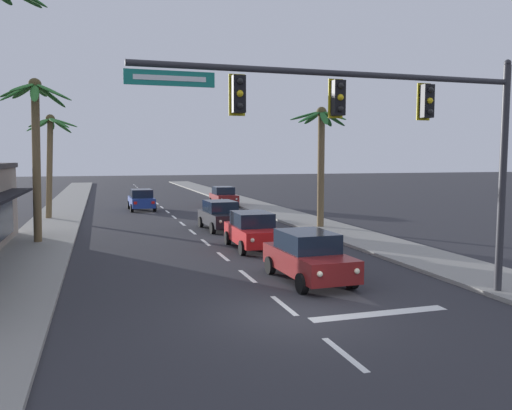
{
  "coord_description": "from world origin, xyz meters",
  "views": [
    {
      "loc": [
        -4.89,
        -12.5,
        4.19
      ],
      "look_at": [
        1.34,
        8.0,
        2.2
      ],
      "focal_mm": 35.94,
      "sensor_mm": 36.0,
      "label": 1
    }
  ],
  "objects_px": {
    "sedan_fifth_in_queue": "(221,215)",
    "sedan_parked_nearest_kerb": "(224,196)",
    "sedan_third_in_queue": "(253,230)",
    "palm_right_second": "(321,145)",
    "traffic_signal_mast": "(395,122)",
    "palm_left_second": "(35,127)",
    "palm_left_third": "(50,145)",
    "sedan_lead_at_stop_bar": "(308,256)",
    "sedan_oncoming_far": "(141,200)"
  },
  "relations": [
    {
      "from": "sedan_fifth_in_queue",
      "to": "sedan_parked_nearest_kerb",
      "type": "relative_size",
      "value": 1.01
    },
    {
      "from": "sedan_fifth_in_queue",
      "to": "sedan_oncoming_far",
      "type": "bearing_deg",
      "value": 105.85
    },
    {
      "from": "sedan_fifth_in_queue",
      "to": "sedan_parked_nearest_kerb",
      "type": "height_order",
      "value": "same"
    },
    {
      "from": "sedan_fifth_in_queue",
      "to": "palm_left_second",
      "type": "bearing_deg",
      "value": -165.79
    },
    {
      "from": "traffic_signal_mast",
      "to": "sedan_lead_at_stop_bar",
      "type": "distance_m",
      "value": 5.58
    },
    {
      "from": "palm_left_second",
      "to": "palm_right_second",
      "type": "height_order",
      "value": "palm_left_second"
    },
    {
      "from": "palm_left_third",
      "to": "palm_left_second",
      "type": "bearing_deg",
      "value": -88.43
    },
    {
      "from": "palm_left_third",
      "to": "palm_right_second",
      "type": "distance_m",
      "value": 18.05
    },
    {
      "from": "traffic_signal_mast",
      "to": "palm_left_second",
      "type": "xyz_separation_m",
      "value": [
        -10.72,
        13.93,
        0.44
      ]
    },
    {
      "from": "sedan_fifth_in_queue",
      "to": "palm_left_third",
      "type": "xyz_separation_m",
      "value": [
        -9.81,
        7.91,
        4.2
      ]
    },
    {
      "from": "traffic_signal_mast",
      "to": "sedan_oncoming_far",
      "type": "xyz_separation_m",
      "value": [
        -4.77,
        28.94,
        -4.33
      ]
    },
    {
      "from": "sedan_third_in_queue",
      "to": "sedan_fifth_in_queue",
      "type": "height_order",
      "value": "same"
    },
    {
      "from": "sedan_lead_at_stop_bar",
      "to": "palm_right_second",
      "type": "height_order",
      "value": "palm_right_second"
    },
    {
      "from": "traffic_signal_mast",
      "to": "palm_left_third",
      "type": "distance_m",
      "value": 26.63
    },
    {
      "from": "sedan_lead_at_stop_bar",
      "to": "palm_left_second",
      "type": "height_order",
      "value": "palm_left_second"
    },
    {
      "from": "sedan_oncoming_far",
      "to": "palm_left_second",
      "type": "distance_m",
      "value": 16.83
    },
    {
      "from": "sedan_third_in_queue",
      "to": "sedan_parked_nearest_kerb",
      "type": "bearing_deg",
      "value": 80.38
    },
    {
      "from": "sedan_fifth_in_queue",
      "to": "palm_right_second",
      "type": "xyz_separation_m",
      "value": [
        5.71,
        -1.3,
        4.04
      ]
    },
    {
      "from": "traffic_signal_mast",
      "to": "sedan_oncoming_far",
      "type": "height_order",
      "value": "traffic_signal_mast"
    },
    {
      "from": "palm_left_second",
      "to": "palm_right_second",
      "type": "relative_size",
      "value": 1.11
    },
    {
      "from": "sedan_fifth_in_queue",
      "to": "sedan_parked_nearest_kerb",
      "type": "distance_m",
      "value": 14.55
    },
    {
      "from": "sedan_oncoming_far",
      "to": "palm_left_third",
      "type": "xyz_separation_m",
      "value": [
        -6.23,
        -4.69,
        4.2
      ]
    },
    {
      "from": "sedan_fifth_in_queue",
      "to": "sedan_parked_nearest_kerb",
      "type": "xyz_separation_m",
      "value": [
        3.5,
        14.12,
        0.0
      ]
    },
    {
      "from": "sedan_lead_at_stop_bar",
      "to": "palm_left_second",
      "type": "relative_size",
      "value": 0.57
    },
    {
      "from": "sedan_lead_at_stop_bar",
      "to": "sedan_oncoming_far",
      "type": "height_order",
      "value": "same"
    },
    {
      "from": "sedan_third_in_queue",
      "to": "sedan_fifth_in_queue",
      "type": "distance_m",
      "value": 6.5
    },
    {
      "from": "palm_left_third",
      "to": "palm_right_second",
      "type": "height_order",
      "value": "palm_right_second"
    },
    {
      "from": "sedan_fifth_in_queue",
      "to": "palm_left_second",
      "type": "relative_size",
      "value": 0.57
    },
    {
      "from": "traffic_signal_mast",
      "to": "sedan_third_in_queue",
      "type": "distance_m",
      "value": 10.82
    },
    {
      "from": "sedan_lead_at_stop_bar",
      "to": "sedan_third_in_queue",
      "type": "bearing_deg",
      "value": 90.34
    },
    {
      "from": "traffic_signal_mast",
      "to": "sedan_fifth_in_queue",
      "type": "xyz_separation_m",
      "value": [
        -1.19,
        16.35,
        -4.33
      ]
    },
    {
      "from": "sedan_parked_nearest_kerb",
      "to": "palm_right_second",
      "type": "distance_m",
      "value": 16.1
    },
    {
      "from": "sedan_fifth_in_queue",
      "to": "palm_left_second",
      "type": "xyz_separation_m",
      "value": [
        -9.53,
        -2.41,
        4.77
      ]
    },
    {
      "from": "sedan_lead_at_stop_bar",
      "to": "sedan_third_in_queue",
      "type": "height_order",
      "value": "same"
    },
    {
      "from": "sedan_oncoming_far",
      "to": "sedan_parked_nearest_kerb",
      "type": "bearing_deg",
      "value": 12.13
    },
    {
      "from": "sedan_third_in_queue",
      "to": "palm_right_second",
      "type": "xyz_separation_m",
      "value": [
        5.7,
        5.2,
        4.04
      ]
    },
    {
      "from": "palm_left_third",
      "to": "sedan_oncoming_far",
      "type": "bearing_deg",
      "value": 36.96
    },
    {
      "from": "sedan_parked_nearest_kerb",
      "to": "sedan_third_in_queue",
      "type": "bearing_deg",
      "value": -99.62
    },
    {
      "from": "traffic_signal_mast",
      "to": "palm_left_second",
      "type": "bearing_deg",
      "value": 127.56
    },
    {
      "from": "sedan_fifth_in_queue",
      "to": "sedan_lead_at_stop_bar",
      "type": "bearing_deg",
      "value": -89.79
    },
    {
      "from": "sedan_fifth_in_queue",
      "to": "palm_right_second",
      "type": "height_order",
      "value": "palm_right_second"
    },
    {
      "from": "sedan_lead_at_stop_bar",
      "to": "sedan_third_in_queue",
      "type": "relative_size",
      "value": 1.0
    },
    {
      "from": "sedan_parked_nearest_kerb",
      "to": "palm_left_third",
      "type": "height_order",
      "value": "palm_left_third"
    },
    {
      "from": "palm_left_second",
      "to": "palm_right_second",
      "type": "bearing_deg",
      "value": 4.16
    },
    {
      "from": "sedan_oncoming_far",
      "to": "palm_right_second",
      "type": "xyz_separation_m",
      "value": [
        9.29,
        -13.9,
        4.04
      ]
    },
    {
      "from": "traffic_signal_mast",
      "to": "sedan_fifth_in_queue",
      "type": "relative_size",
      "value": 2.46
    },
    {
      "from": "sedan_fifth_in_queue",
      "to": "palm_left_second",
      "type": "height_order",
      "value": "palm_left_second"
    },
    {
      "from": "sedan_lead_at_stop_bar",
      "to": "palm_left_third",
      "type": "height_order",
      "value": "palm_left_third"
    },
    {
      "from": "traffic_signal_mast",
      "to": "sedan_oncoming_far",
      "type": "distance_m",
      "value": 29.65
    },
    {
      "from": "sedan_third_in_queue",
      "to": "sedan_oncoming_far",
      "type": "height_order",
      "value": "same"
    }
  ]
}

